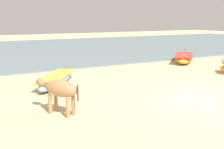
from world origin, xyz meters
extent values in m
plane|color=beige|center=(0.00, 0.00, 0.00)|extent=(80.00, 80.00, 0.00)
cube|color=slate|center=(0.00, 17.17, 0.04)|extent=(60.00, 20.00, 0.08)
cylinder|color=olive|center=(4.42, 2.79, 0.65)|extent=(0.06, 0.06, 0.20)
ellipsoid|color=#8CA5B7|center=(-3.77, 4.37, 0.20)|extent=(2.56, 3.21, 0.40)
cube|color=#EAD84C|center=(-3.77, 4.37, 0.37)|extent=(2.32, 2.87, 0.07)
cube|color=olive|center=(-3.63, 4.58, 0.31)|extent=(0.64, 0.49, 0.04)
cylinder|color=olive|center=(-2.90, 5.64, 0.50)|extent=(0.06, 0.06, 0.20)
ellipsoid|color=gold|center=(4.98, 6.20, 0.26)|extent=(2.88, 2.89, 0.52)
cube|color=#CC3F33|center=(4.98, 6.20, 0.49)|extent=(2.61, 2.62, 0.07)
cube|color=olive|center=(5.14, 6.36, 0.41)|extent=(0.73, 0.73, 0.04)
cylinder|color=olive|center=(5.95, 7.19, 0.62)|extent=(0.06, 0.06, 0.20)
ellipsoid|color=tan|center=(-4.52, 0.94, 0.79)|extent=(1.02, 1.22, 0.50)
ellipsoid|color=tan|center=(-4.93, 1.59, 0.88)|extent=(0.40, 0.44, 0.27)
sphere|color=#2D2119|center=(-5.03, 1.73, 0.85)|extent=(0.15, 0.15, 0.11)
cylinder|color=tan|center=(-4.81, 1.16, 0.29)|extent=(0.12, 0.12, 0.58)
cylinder|color=tan|center=(-4.59, 1.30, 0.29)|extent=(0.12, 0.12, 0.58)
cylinder|color=tan|center=(-4.44, 0.59, 0.29)|extent=(0.12, 0.12, 0.58)
cylinder|color=tan|center=(-4.23, 0.73, 0.29)|extent=(0.12, 0.12, 0.58)
cylinder|color=#2D2119|center=(-4.19, 0.43, 0.74)|extent=(0.04, 0.04, 0.47)
camera|label=1|loc=(-6.43, -6.08, 2.79)|focal=40.94mm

